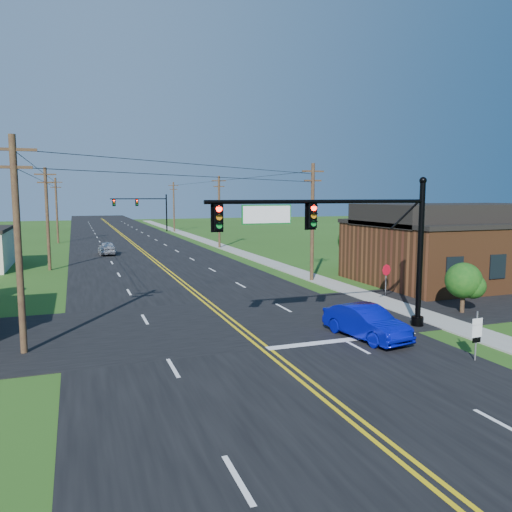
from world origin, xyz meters
name	(u,v)px	position (x,y,z in m)	size (l,w,h in m)	color
ground	(345,419)	(0.00, 0.00, 0.00)	(260.00, 260.00, 0.00)	#274B15
road_main	(138,249)	(0.00, 50.00, 0.02)	(16.00, 220.00, 0.04)	black
road_cross	(228,322)	(0.00, 12.00, 0.02)	(70.00, 10.00, 0.04)	black
sidewalk	(245,254)	(10.50, 40.00, 0.04)	(2.00, 160.00, 0.08)	gray
signal_mast_main	(342,235)	(4.34, 8.00, 4.75)	(11.30, 0.60, 7.48)	black
signal_mast_far	(142,207)	(4.44, 80.00, 4.55)	(10.98, 0.60, 7.48)	black
brick_building	(455,251)	(20.00, 18.00, 2.35)	(14.20, 11.20, 4.70)	#5B321A
utility_pole_left_a	(18,241)	(-9.50, 10.00, 4.72)	(1.80, 0.28, 9.00)	#341F17
utility_pole_left_b	(47,217)	(-9.50, 35.00, 4.72)	(1.80, 0.28, 9.00)	#341F17
utility_pole_left_c	(57,209)	(-9.50, 62.00, 4.72)	(1.80, 0.28, 9.00)	#341F17
utility_pole_right_a	(312,220)	(9.80, 22.00, 4.72)	(1.80, 0.28, 9.00)	#341F17
utility_pole_right_b	(219,210)	(9.80, 48.00, 4.72)	(1.80, 0.28, 9.00)	#341F17
utility_pole_right_c	(174,206)	(9.80, 78.00, 4.72)	(1.80, 0.28, 9.00)	#341F17
tree_right_back	(355,241)	(16.00, 26.00, 2.60)	(3.00, 3.00, 4.10)	#341F17
shrub_corner	(463,281)	(13.00, 9.50, 1.85)	(2.00, 2.00, 2.86)	#341F17
blue_car	(366,323)	(5.10, 6.93, 0.76)	(1.60, 4.58, 1.51)	#070C9F
distant_car	(107,248)	(-4.00, 45.29, 0.74)	(1.75, 4.34, 1.48)	silver
route_sign	(477,332)	(7.50, 2.74, 1.18)	(0.51, 0.09, 2.03)	slate
stop_sign	(386,273)	(11.79, 15.08, 1.51)	(0.74, 0.20, 2.10)	slate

